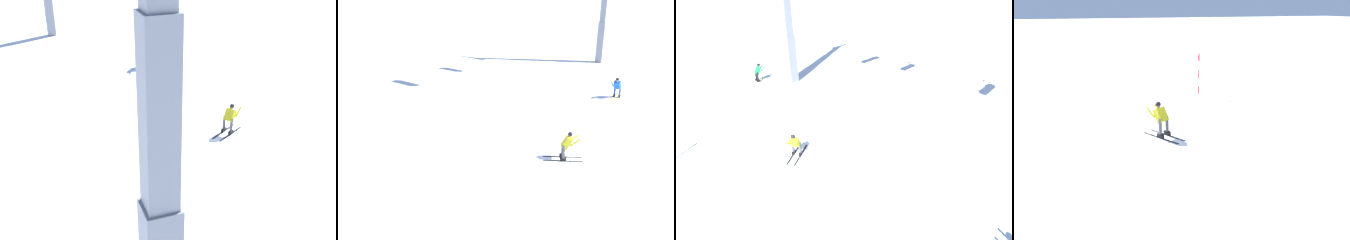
% 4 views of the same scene
% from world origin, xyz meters
% --- Properties ---
extents(ground_plane, '(260.00, 260.00, 0.00)m').
position_xyz_m(ground_plane, '(0.00, 0.00, 0.00)').
color(ground_plane, white).
extents(skier_carving_main, '(1.33, 1.77, 1.47)m').
position_xyz_m(skier_carving_main, '(-0.95, 0.40, 0.76)').
color(skier_carving_main, black).
rests_on(skier_carving_main, ground_plane).
extents(trail_marker_pole, '(0.07, 0.28, 2.32)m').
position_xyz_m(trail_marker_pole, '(-4.66, -4.85, 1.24)').
color(trail_marker_pole, red).
rests_on(trail_marker_pole, ground_plane).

